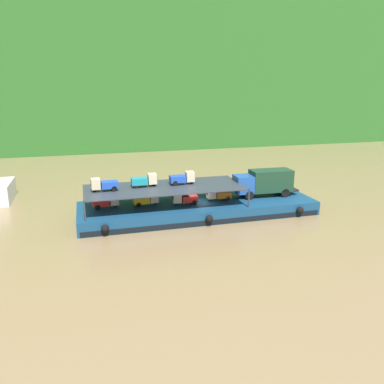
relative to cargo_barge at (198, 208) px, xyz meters
name	(u,v)px	position (x,y,z in m)	size (l,w,h in m)	color
ground_plane	(198,215)	(0.00, 0.03, -0.75)	(400.00, 400.00, 0.00)	olive
hillside_far_bank	(126,41)	(0.00, 63.19, 24.18)	(142.32, 39.63, 44.26)	#286023
cargo_barge	(198,208)	(0.00, 0.00, 0.00)	(26.23, 8.19, 1.50)	navy
covered_lorry	(264,182)	(8.13, 0.27, 2.44)	(7.92, 2.52, 3.10)	#1E4C99
cargo_rack	(165,187)	(-3.80, 0.03, 2.68)	(17.03, 6.76, 2.00)	#2D333D
mini_truck_lower_stern	(106,201)	(-10.01, 0.63, 1.44)	(2.80, 1.30, 1.38)	red
mini_truck_lower_aft	(146,199)	(-5.78, 0.35, 1.44)	(2.79, 1.29, 1.38)	gold
mini_truck_lower_mid	(184,198)	(-1.70, -0.41, 1.44)	(2.79, 1.29, 1.38)	red
mini_truck_lower_fore	(218,194)	(2.40, 0.16, 1.44)	(2.77, 1.26, 1.38)	orange
mini_truck_upper_stern	(104,184)	(-10.16, 0.09, 3.44)	(2.79, 1.29, 1.38)	#1E47B7
mini_truck_upper_mid	(145,180)	(-5.84, 0.78, 3.44)	(2.74, 1.20, 1.38)	teal
mini_truck_upper_fore	(182,178)	(-1.63, 0.69, 3.44)	(2.74, 1.20, 1.38)	#1E47B7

